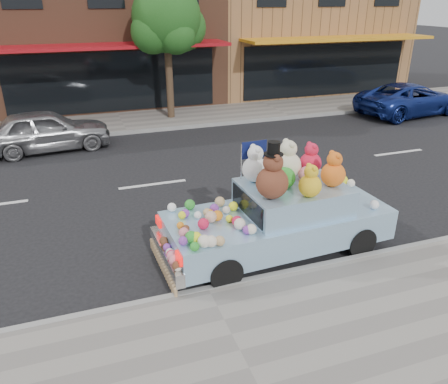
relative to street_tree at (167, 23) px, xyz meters
name	(u,v)px	position (x,y,z in m)	size (l,w,h in m)	color
ground	(153,185)	(-2.03, -6.55, -3.69)	(120.00, 120.00, 0.00)	black
near_sidewalk	(240,353)	(-2.03, -13.05, -3.63)	(60.00, 3.00, 0.12)	gray
far_sidewalk	(122,122)	(-2.03, -0.05, -3.63)	(60.00, 3.00, 0.12)	gray
near_kerb	(208,291)	(-2.03, -11.55, -3.63)	(60.00, 0.12, 0.13)	gray
far_kerb	(127,132)	(-2.03, -1.55, -3.63)	(60.00, 0.12, 0.13)	gray
storefront_mid	(100,19)	(-2.03, 5.42, -0.05)	(10.00, 9.80, 7.30)	brown
storefront_right	(291,17)	(7.97, 5.42, -0.05)	(10.00, 9.80, 7.30)	#92653D
street_tree	(167,23)	(0.00, 0.00, 0.00)	(3.00, 2.70, 5.22)	#38281C
car_silver	(46,130)	(-4.69, -2.58, -3.02)	(1.59, 3.95, 1.34)	#9D9DA1
car_blue	(410,99)	(9.75, -2.51, -3.03)	(2.20, 4.78, 1.33)	navy
art_car	(279,213)	(-0.31, -10.64, -2.89)	(4.56, 1.95, 2.38)	black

